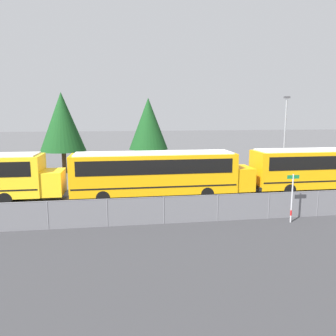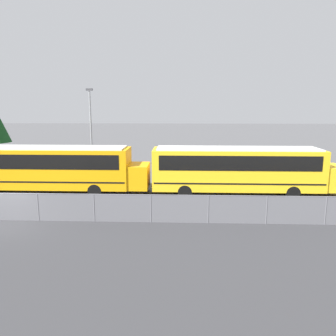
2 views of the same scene
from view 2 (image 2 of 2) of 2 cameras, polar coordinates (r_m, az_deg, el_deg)
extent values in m
plane|color=#4C4C4F|center=(19.87, -25.55, -8.22)|extent=(200.00, 200.00, 0.00)
cube|color=#9EA0A5|center=(19.66, -25.73, -6.13)|extent=(106.18, 0.03, 1.51)
cube|color=slate|center=(19.64, -25.75, -6.14)|extent=(106.18, 0.01, 1.51)
cylinder|color=slate|center=(19.46, -25.91, -4.00)|extent=(106.18, 0.05, 0.05)
cylinder|color=slate|center=(19.00, -21.66, -6.38)|extent=(0.07, 0.07, 1.51)
cylinder|color=slate|center=(18.00, -12.73, -6.81)|extent=(0.07, 0.07, 1.51)
cylinder|color=slate|center=(17.47, -3.00, -7.09)|extent=(0.07, 0.07, 1.51)
cylinder|color=slate|center=(17.46, 7.05, -7.16)|extent=(0.07, 0.07, 1.51)
cylinder|color=slate|center=(17.98, 16.80, -7.03)|extent=(0.07, 0.07, 1.51)
cylinder|color=slate|center=(18.97, 25.77, -6.73)|extent=(0.07, 0.07, 1.51)
cube|color=orange|center=(24.58, -20.15, 0.09)|extent=(11.49, 2.53, 2.74)
cube|color=black|center=(24.48, -20.24, 1.47)|extent=(10.57, 2.57, 0.99)
cube|color=black|center=(24.72, -20.04, -1.66)|extent=(11.26, 2.56, 0.10)
cube|color=orange|center=(23.03, -5.08, -1.37)|extent=(1.38, 2.33, 1.64)
cube|color=silver|center=(24.37, -20.36, 3.37)|extent=(10.92, 2.27, 0.10)
cylinder|color=black|center=(24.82, -11.31, -2.59)|extent=(0.93, 0.28, 0.93)
cylinder|color=black|center=(22.67, -12.65, -3.92)|extent=(0.93, 0.28, 0.93)
cylinder|color=black|center=(27.38, -25.98, -2.24)|extent=(0.93, 0.28, 0.93)
cube|color=yellow|center=(23.05, 11.83, -0.15)|extent=(11.49, 2.53, 2.74)
cube|color=black|center=(22.94, 11.88, 1.33)|extent=(10.57, 2.57, 0.99)
cube|color=black|center=(23.20, 11.75, -2.02)|extent=(11.26, 2.56, 0.10)
cube|color=yellow|center=(25.04, 26.46, -1.48)|extent=(1.38, 2.33, 1.64)
cube|color=black|center=(23.06, -2.66, -3.03)|extent=(0.12, 2.53, 0.24)
cube|color=silver|center=(22.83, 11.96, 3.35)|extent=(10.92, 2.27, 0.10)
cylinder|color=black|center=(25.24, 19.29, -2.77)|extent=(0.93, 0.28, 0.93)
cylinder|color=black|center=(23.13, 20.92, -4.08)|extent=(0.93, 0.28, 0.93)
cylinder|color=black|center=(24.13, 2.87, -2.78)|extent=(0.93, 0.28, 0.93)
cylinder|color=black|center=(21.91, 2.93, -4.18)|extent=(0.93, 0.28, 0.93)
cylinder|color=gray|center=(31.85, -13.25, 6.18)|extent=(0.16, 0.16, 7.44)
cube|color=#47474C|center=(31.79, -13.56, 13.15)|extent=(0.60, 0.24, 0.20)
camera|label=1|loc=(25.14, -88.83, -0.14)|focal=35.00mm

